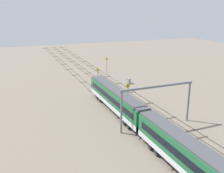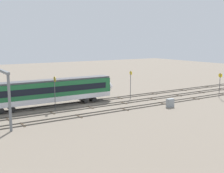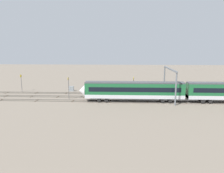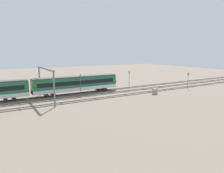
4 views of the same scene
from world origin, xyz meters
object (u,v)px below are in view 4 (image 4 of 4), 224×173
Objects in this scene: overhead_gantry at (46,77)px; speed_sign_near_foreground at (188,78)px; speed_sign_distant_end at (81,82)px; speed_sign_mid_trackside at (129,78)px; relay_cabinet at (155,91)px.

overhead_gantry is 43.16m from speed_sign_near_foreground.
speed_sign_distant_end is (-33.17, 8.08, 0.44)m from speed_sign_near_foreground.
speed_sign_distant_end is at bearing 166.32° from speed_sign_near_foreground.
overhead_gantry reaches higher than speed_sign_mid_trackside.
speed_sign_near_foreground is (42.55, -6.79, -2.46)m from overhead_gantry.
speed_sign_near_foreground is at bearing -28.41° from speed_sign_mid_trackside.
relay_cabinet is at bearing -15.81° from overhead_gantry.
speed_sign_distant_end is 20.64m from relay_cabinet.
overhead_gantry is at bearing -175.28° from speed_sign_mid_trackside.
speed_sign_near_foreground is 0.90× the size of speed_sign_mid_trackside.
speed_sign_mid_trackside is 16.66m from speed_sign_distant_end.
speed_sign_mid_trackside is at bearing 4.72° from overhead_gantry.
relay_cabinet is (18.28, -9.11, -2.99)m from speed_sign_distant_end.
overhead_gantry is at bearing 170.93° from speed_sign_near_foreground.
overhead_gantry is 2.83× the size of speed_sign_near_foreground.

